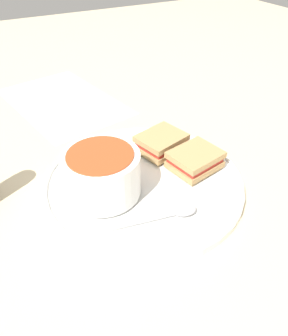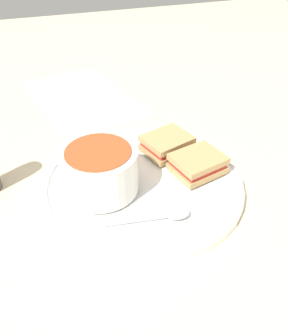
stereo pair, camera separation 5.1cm
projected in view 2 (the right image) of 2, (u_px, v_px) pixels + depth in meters
ground_plane at (144, 185)px, 0.53m from camera, size 2.40×2.40×0.00m
plate at (144, 181)px, 0.52m from camera, size 0.31×0.31×0.02m
soup_bowl at (100, 171)px, 0.48m from camera, size 0.11×0.11×0.07m
spoon at (170, 214)px, 0.45m from camera, size 0.12×0.04×0.01m
sandwich_half_near at (198, 163)px, 0.52m from camera, size 0.09×0.08×0.03m
sandwich_half_far at (167, 144)px, 0.57m from camera, size 0.09×0.08×0.03m
menu_sheet at (81, 97)px, 0.78m from camera, size 0.26×0.35×0.00m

